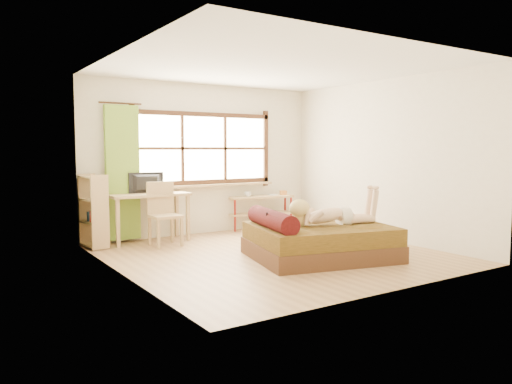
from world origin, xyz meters
TOP-DOWN VIEW (x-y plane):
  - floor at (0.00, 0.00)m, footprint 4.50×4.50m
  - ceiling at (0.00, 0.00)m, footprint 4.50×4.50m
  - wall_back at (0.00, 2.25)m, footprint 4.50×0.00m
  - wall_front at (0.00, -2.25)m, footprint 4.50×0.00m
  - wall_left at (-2.25, 0.00)m, footprint 0.00×4.50m
  - wall_right at (2.25, 0.00)m, footprint 0.00×4.50m
  - window at (0.00, 2.22)m, footprint 2.80×0.16m
  - curtain at (-1.55, 2.13)m, footprint 0.55×0.10m
  - bed at (0.36, -0.53)m, footprint 2.19×1.91m
  - woman at (0.56, -0.59)m, footprint 1.37×0.68m
  - kitten at (-0.31, -0.44)m, footprint 0.30×0.18m
  - desk at (-1.18, 1.95)m, footprint 1.31×0.61m
  - monitor at (-1.18, 2.00)m, footprint 0.60×0.09m
  - chair at (-1.08, 1.59)m, footprint 0.46×0.46m
  - pipe_shelf at (1.15, 2.07)m, footprint 1.32×0.53m
  - cup at (0.83, 2.07)m, footprint 0.14×0.14m
  - book at (1.33, 2.07)m, footprint 0.18×0.22m
  - bookshelf at (-2.08, 1.95)m, footprint 0.35×0.53m

SIDE VIEW (x-z plane):
  - floor at x=0.00m, z-range 0.00..0.00m
  - bed at x=0.36m, z-range -0.10..0.61m
  - pipe_shelf at x=1.15m, z-range 0.11..0.83m
  - chair at x=-1.08m, z-range 0.06..1.07m
  - bookshelf at x=-2.08m, z-range 0.01..1.15m
  - kitten at x=-0.31m, z-range 0.47..0.70m
  - book at x=1.33m, z-range 0.64..0.65m
  - cup at x=0.83m, z-range 0.64..0.73m
  - desk at x=-1.18m, z-range 0.30..1.11m
  - woman at x=0.56m, z-range 0.47..1.04m
  - monitor at x=-1.18m, z-range 0.81..1.15m
  - curtain at x=-1.55m, z-range 0.05..2.25m
  - wall_back at x=0.00m, z-range -0.90..3.60m
  - wall_front at x=0.00m, z-range -0.90..3.60m
  - wall_left at x=-2.25m, z-range -0.90..3.60m
  - wall_right at x=2.25m, z-range -0.90..3.60m
  - window at x=0.00m, z-range 0.78..2.24m
  - ceiling at x=0.00m, z-range 2.70..2.70m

